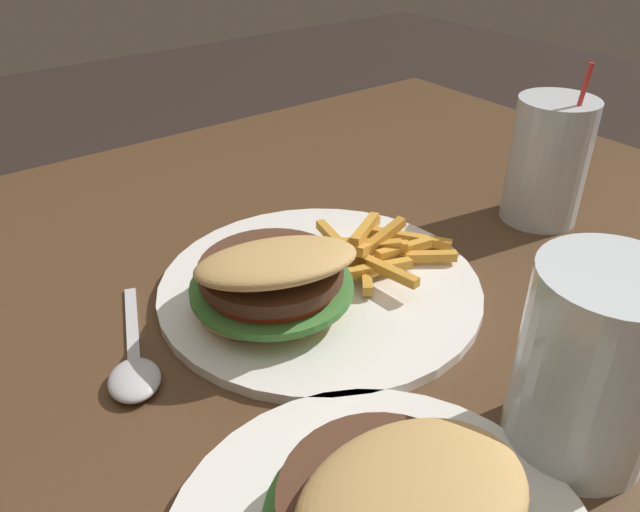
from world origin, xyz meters
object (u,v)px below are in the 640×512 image
Objects in this scene: juice_glass at (547,166)px; spoon at (134,373)px; meal_plate_near at (299,281)px; beer_glass at (592,366)px.

juice_glass is 1.15× the size of spoon.
beer_glass is (-0.06, 0.24, 0.04)m from meal_plate_near.
meal_plate_near is 1.92× the size of spoon.
juice_glass is at bearing -139.86° from beer_glass.
juice_glass is at bearing 175.45° from meal_plate_near.
beer_glass is at bearing 62.83° from spoon.
spoon is at bearing 0.87° from meal_plate_near.
spoon is at bearing -47.99° from beer_glass.
beer_glass is 0.34m from juice_glass.
spoon is (0.16, 0.00, -0.02)m from meal_plate_near.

